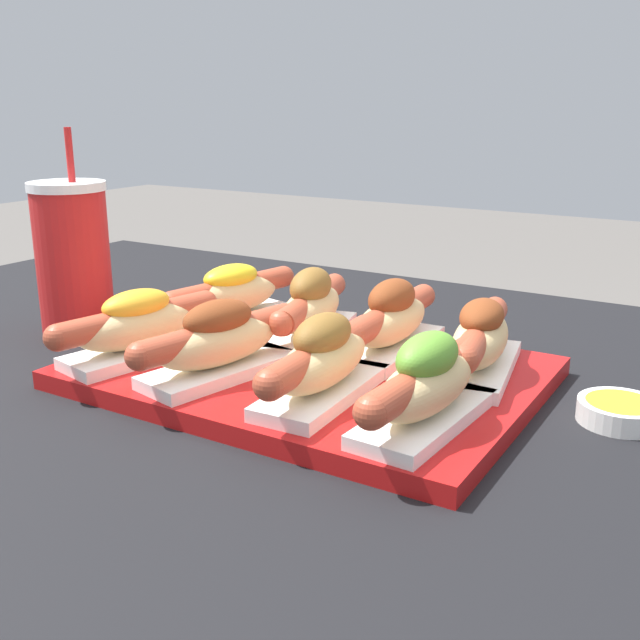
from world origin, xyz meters
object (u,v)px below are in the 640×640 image
at_px(hot_dog_6, 391,320).
at_px(sauce_bowl, 621,411).
at_px(hot_dog_4, 232,295).
at_px(hot_dog_3, 426,384).
at_px(serving_tray, 310,372).
at_px(drink_cup, 73,259).
at_px(hot_dog_5, 311,307).
at_px(hot_dog_2, 323,360).
at_px(hot_dog_7, 480,339).
at_px(hot_dog_0, 138,326).
at_px(hot_dog_1, 219,341).

height_order(hot_dog_6, sauce_bowl, hot_dog_6).
bearing_deg(hot_dog_4, hot_dog_3, -25.57).
relative_size(serving_tray, drink_cup, 1.80).
height_order(serving_tray, hot_dog_5, hot_dog_5).
distance_m(hot_dog_2, hot_dog_6, 0.14).
bearing_deg(hot_dog_7, drink_cup, -171.33).
distance_m(hot_dog_5, drink_cup, 0.29).
distance_m(hot_dog_0, hot_dog_2, 0.21).
height_order(hot_dog_6, hot_dog_7, hot_dog_6).
xyz_separation_m(serving_tray, sauce_bowl, (0.28, 0.06, 0.00)).
distance_m(hot_dog_1, sauce_bowl, 0.36).
height_order(hot_dog_1, hot_dog_3, hot_dog_3).
bearing_deg(hot_dog_6, hot_dog_0, -144.84).
bearing_deg(hot_dog_4, hot_dog_7, -2.07).
bearing_deg(hot_dog_2, drink_cup, 171.09).
xyz_separation_m(serving_tray, hot_dog_4, (-0.15, 0.07, 0.04)).
distance_m(hot_dog_4, drink_cup, 0.19).
relative_size(sauce_bowl, drink_cup, 0.30).
bearing_deg(hot_dog_0, hot_dog_2, 1.39).
height_order(hot_dog_0, hot_dog_7, hot_dog_7).
distance_m(hot_dog_4, hot_dog_6, 0.20).
relative_size(hot_dog_4, sauce_bowl, 2.67).
relative_size(hot_dog_0, hot_dog_1, 1.00).
height_order(hot_dog_0, hot_dog_5, hot_dog_5).
bearing_deg(hot_dog_1, hot_dog_2, 2.28).
distance_m(hot_dog_3, hot_dog_5, 0.25).
distance_m(hot_dog_6, hot_dog_7, 0.10).
bearing_deg(hot_dog_1, hot_dog_4, 123.99).
xyz_separation_m(hot_dog_4, sauce_bowl, (0.43, -0.02, -0.04)).
relative_size(hot_dog_5, drink_cup, 0.80).
height_order(hot_dog_2, hot_dog_6, hot_dog_6).
height_order(serving_tray, sauce_bowl, same).
bearing_deg(hot_dog_2, sauce_bowl, 28.72).
height_order(serving_tray, drink_cup, drink_cup).
height_order(hot_dog_3, drink_cup, drink_cup).
bearing_deg(sauce_bowl, hot_dog_0, -163.62).
xyz_separation_m(serving_tray, hot_dog_2, (0.06, -0.07, 0.04)).
height_order(hot_dog_2, hot_dog_5, hot_dog_5).
xyz_separation_m(hot_dog_5, drink_cup, (-0.28, -0.08, 0.04)).
xyz_separation_m(serving_tray, drink_cup, (-0.32, -0.01, 0.08)).
xyz_separation_m(serving_tray, hot_dog_6, (0.05, 0.07, 0.04)).
bearing_deg(hot_dog_4, drink_cup, -153.55).
relative_size(hot_dog_1, hot_dog_5, 1.00).
height_order(hot_dog_4, drink_cup, drink_cup).
distance_m(hot_dog_1, hot_dog_6, 0.18).
relative_size(hot_dog_6, drink_cup, 0.82).
height_order(hot_dog_4, hot_dog_7, hot_dog_7).
xyz_separation_m(hot_dog_0, hot_dog_5, (0.11, 0.14, 0.00)).
bearing_deg(hot_dog_7, hot_dog_1, -146.74).
relative_size(hot_dog_2, hot_dog_3, 1.00).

